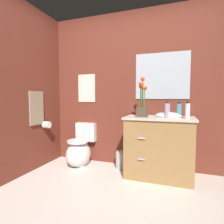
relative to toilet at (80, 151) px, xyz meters
The scene contains 14 objects.
ground_plane 1.49m from the toilet, 54.03° to the right, with size 9.52×9.52×0.00m, color beige.
wall_back 1.49m from the toilet, 15.73° to the left, with size 4.44×0.05×2.50m, color maroon.
wall_left 1.39m from the toilet, 128.39° to the right, with size 0.05×4.09×2.50m, color maroon.
toilet is the anchor object (origin of this frame).
vanity_cabinet 1.30m from the toilet, ahead, with size 0.94×0.56×1.03m.
flower_vase 1.33m from the toilet, ahead, with size 0.14×0.14×0.55m.
soap_bottle 1.56m from the toilet, ahead, with size 0.05×0.05×0.22m.
lotion_bottle 1.79m from the toilet, ahead, with size 0.06×0.06×0.22m.
hand_wash_bottle 1.69m from the toilet, ahead, with size 0.07×0.07×0.21m.
trash_bin 0.71m from the toilet, ahead, with size 0.18×0.18×0.27m.
wall_poster 1.08m from the toilet, 90.00° to the left, with size 0.32×0.01×0.48m, color silver.
wall_mirror 1.78m from the toilet, 11.81° to the left, with size 0.80×0.01×0.70m, color #B2BCC6.
hanging_towel 0.97m from the toilet, 147.57° to the right, with size 0.03×0.28×0.52m, color gray.
toilet_paper_roll 0.69m from the toilet, 158.46° to the right, with size 0.11×0.11×0.11m, color white.
Camera 1 is at (0.63, -1.46, 1.10)m, focal length 29.41 mm.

